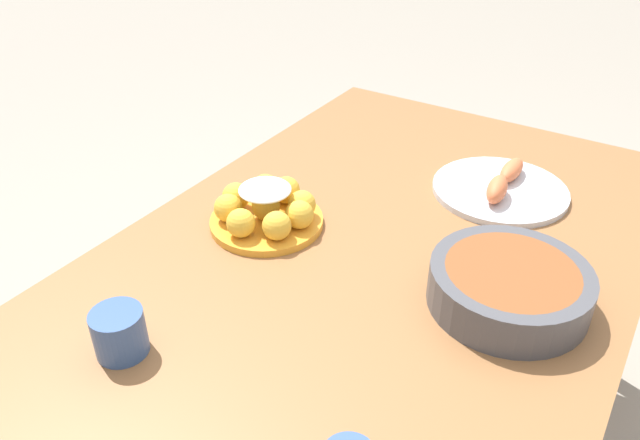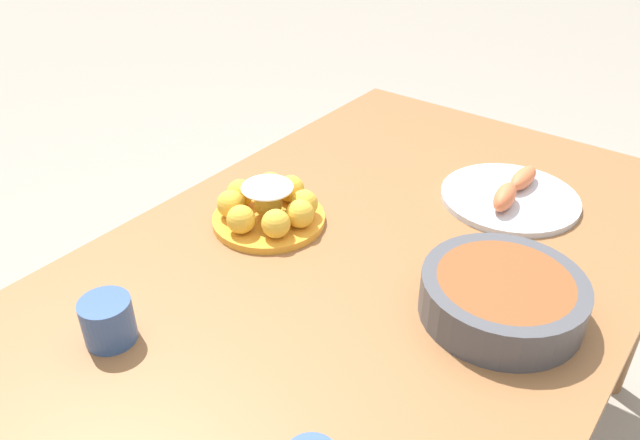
{
  "view_description": "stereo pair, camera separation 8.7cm",
  "coord_description": "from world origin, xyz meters",
  "px_view_note": "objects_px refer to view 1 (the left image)",
  "views": [
    {
      "loc": [
        0.91,
        0.45,
        1.44
      ],
      "look_at": [
        0.02,
        -0.12,
        0.75
      ],
      "focal_mm": 35.0,
      "sensor_mm": 36.0,
      "label": 1
    },
    {
      "loc": [
        0.86,
        0.52,
        1.44
      ],
      "look_at": [
        0.02,
        -0.12,
        0.75
      ],
      "focal_mm": 35.0,
      "sensor_mm": 36.0,
      "label": 2
    }
  ],
  "objects_px": {
    "seafood_platter": "(501,188)",
    "cup_near": "(119,333)",
    "cake_plate": "(267,209)",
    "dining_table": "(374,281)",
    "serving_bowl": "(509,286)"
  },
  "relations": [
    {
      "from": "serving_bowl",
      "to": "seafood_platter",
      "type": "height_order",
      "value": "serving_bowl"
    },
    {
      "from": "seafood_platter",
      "to": "cup_near",
      "type": "relative_size",
      "value": 3.62
    },
    {
      "from": "dining_table",
      "to": "serving_bowl",
      "type": "xyz_separation_m",
      "value": [
        0.02,
        0.27,
        0.12
      ]
    },
    {
      "from": "cup_near",
      "to": "serving_bowl",
      "type": "bearing_deg",
      "value": 132.57
    },
    {
      "from": "seafood_platter",
      "to": "cup_near",
      "type": "height_order",
      "value": "cup_near"
    },
    {
      "from": "dining_table",
      "to": "cake_plate",
      "type": "relative_size",
      "value": 6.24
    },
    {
      "from": "dining_table",
      "to": "cake_plate",
      "type": "xyz_separation_m",
      "value": [
        0.04,
        -0.24,
        0.12
      ]
    },
    {
      "from": "cake_plate",
      "to": "dining_table",
      "type": "bearing_deg",
      "value": 100.64
    },
    {
      "from": "cake_plate",
      "to": "seafood_platter",
      "type": "bearing_deg",
      "value": 136.32
    },
    {
      "from": "dining_table",
      "to": "cake_plate",
      "type": "distance_m",
      "value": 0.27
    },
    {
      "from": "dining_table",
      "to": "seafood_platter",
      "type": "bearing_deg",
      "value": 158.54
    },
    {
      "from": "serving_bowl",
      "to": "cup_near",
      "type": "distance_m",
      "value": 0.66
    },
    {
      "from": "dining_table",
      "to": "serving_bowl",
      "type": "distance_m",
      "value": 0.3
    },
    {
      "from": "cake_plate",
      "to": "seafood_platter",
      "type": "relative_size",
      "value": 0.78
    },
    {
      "from": "serving_bowl",
      "to": "cup_near",
      "type": "xyz_separation_m",
      "value": [
        0.44,
        -0.48,
        -0.0
      ]
    }
  ]
}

